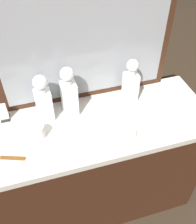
% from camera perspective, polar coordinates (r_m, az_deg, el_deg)
% --- Properties ---
extents(ground_plane, '(6.00, 6.00, 0.00)m').
position_cam_1_polar(ground_plane, '(2.15, -0.00, -17.92)').
color(ground_plane, '#2D2319').
extents(dresser, '(1.31, 0.52, 0.84)m').
position_cam_1_polar(dresser, '(1.79, -0.00, -11.56)').
color(dresser, '#381E11').
rests_on(dresser, ground_plane).
extents(dresser_mirror, '(1.00, 0.03, 0.78)m').
position_cam_1_polar(dresser_mirror, '(1.42, -2.95, 15.77)').
color(dresser_mirror, '#381E11').
rests_on(dresser_mirror, dresser).
extents(crystal_decanter_right, '(0.08, 0.08, 0.31)m').
position_cam_1_polar(crystal_decanter_right, '(1.45, -6.29, 3.47)').
color(crystal_decanter_right, white).
rests_on(crystal_decanter_right, dresser).
extents(crystal_decanter_far_right, '(0.09, 0.09, 0.29)m').
position_cam_1_polar(crystal_decanter_far_right, '(1.44, -11.74, 2.12)').
color(crystal_decanter_far_right, white).
rests_on(crystal_decanter_far_right, dresser).
extents(crystal_decanter_center, '(0.08, 0.08, 0.28)m').
position_cam_1_polar(crystal_decanter_center, '(1.55, 7.11, 5.93)').
color(crystal_decanter_center, white).
rests_on(crystal_decanter_center, dresser).
extents(crystal_tumbler_right, '(0.07, 0.07, 0.08)m').
position_cam_1_polar(crystal_tumbler_right, '(1.40, -12.92, -4.34)').
color(crystal_tumbler_right, white).
rests_on(crystal_tumbler_right, dresser).
extents(silver_brush_center, '(0.17, 0.11, 0.02)m').
position_cam_1_polar(silver_brush_center, '(1.51, 14.06, -1.59)').
color(silver_brush_center, '#B7A88C').
rests_on(silver_brush_center, dresser).
extents(silver_brush_front, '(0.15, 0.12, 0.02)m').
position_cam_1_polar(silver_brush_front, '(1.40, 5.48, -4.42)').
color(silver_brush_front, '#B7A88C').
rests_on(silver_brush_front, dresser).
extents(tortoiseshell_comb, '(0.12, 0.06, 0.01)m').
position_cam_1_polar(tortoiseshell_comb, '(1.37, -18.08, -9.51)').
color(tortoiseshell_comb, brown).
rests_on(tortoiseshell_comb, dresser).
extents(napkin_holder, '(0.05, 0.05, 0.11)m').
position_cam_1_polar(napkin_holder, '(1.54, -19.84, -0.29)').
color(napkin_holder, black).
rests_on(napkin_holder, dresser).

